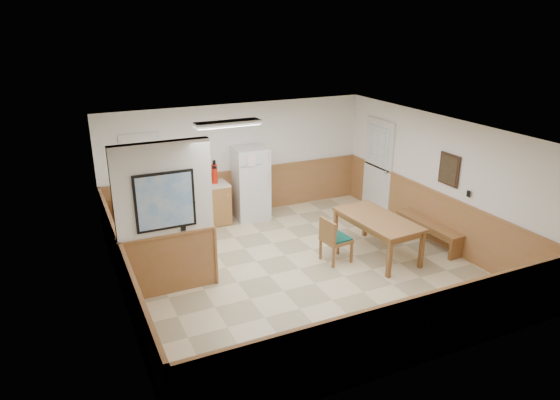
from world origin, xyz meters
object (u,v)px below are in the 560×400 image
dining_table (377,222)px  fire_extinguisher (215,173)px  refrigerator (251,183)px  soap_bottle (146,188)px  dining_bench (429,227)px  dining_chair (332,237)px

dining_table → fire_extinguisher: size_ratio=3.52×
refrigerator → soap_bottle: size_ratio=7.89×
dining_bench → fire_extinguisher: (-3.46, 2.79, 0.78)m
refrigerator → fire_extinguisher: bearing=-179.1°
fire_extinguisher → soap_bottle: bearing=160.2°
dining_table → dining_bench: dining_table is taller
dining_bench → fire_extinguisher: fire_extinguisher is taller
fire_extinguisher → soap_bottle: 1.45m
refrigerator → dining_table: 3.09m
refrigerator → dining_bench: size_ratio=1.00×
dining_bench → soap_bottle: 5.67m
dining_table → dining_bench: bearing=-4.8°
refrigerator → dining_table: refrigerator is taller
refrigerator → dining_chair: refrigerator is taller
refrigerator → fire_extinguisher: size_ratio=3.19×
dining_table → dining_bench: 1.28m
refrigerator → fire_extinguisher: 0.86m
fire_extinguisher → refrigerator: bearing=-23.6°
dining_table → fire_extinguisher: 3.59m
fire_extinguisher → dining_table: bearing=-72.0°
dining_bench → refrigerator: bearing=132.3°
refrigerator → dining_table: bearing=-58.7°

